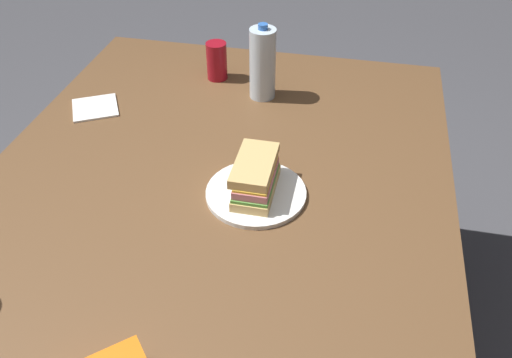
# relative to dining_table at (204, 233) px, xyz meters

# --- Properties ---
(dining_table) EXTENTS (1.70, 1.18, 0.78)m
(dining_table) POSITION_rel_dining_table_xyz_m (0.00, 0.00, 0.00)
(dining_table) COLOR brown
(dining_table) RESTS_ON ground_plane
(paper_plate) EXTENTS (0.24, 0.24, 0.01)m
(paper_plate) POSITION_rel_dining_table_xyz_m (0.08, -0.11, 0.09)
(paper_plate) COLOR white
(paper_plate) RESTS_ON dining_table
(sandwich) EXTENTS (0.18, 0.10, 0.08)m
(sandwich) POSITION_rel_dining_table_xyz_m (0.08, -0.11, 0.13)
(sandwich) COLOR #DBB26B
(sandwich) RESTS_ON paper_plate
(soda_can_red) EXTENTS (0.07, 0.07, 0.12)m
(soda_can_red) POSITION_rel_dining_table_xyz_m (0.62, 0.13, 0.14)
(soda_can_red) COLOR maroon
(soda_can_red) RESTS_ON dining_table
(water_bottle_spare) EXTENTS (0.08, 0.08, 0.23)m
(water_bottle_spare) POSITION_rel_dining_table_xyz_m (0.54, -0.04, 0.19)
(water_bottle_spare) COLOR silver
(water_bottle_spare) RESTS_ON dining_table
(paper_napkin) EXTENTS (0.18, 0.18, 0.01)m
(paper_napkin) POSITION_rel_dining_table_xyz_m (0.36, 0.44, 0.08)
(paper_napkin) COLOR white
(paper_napkin) RESTS_ON dining_table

